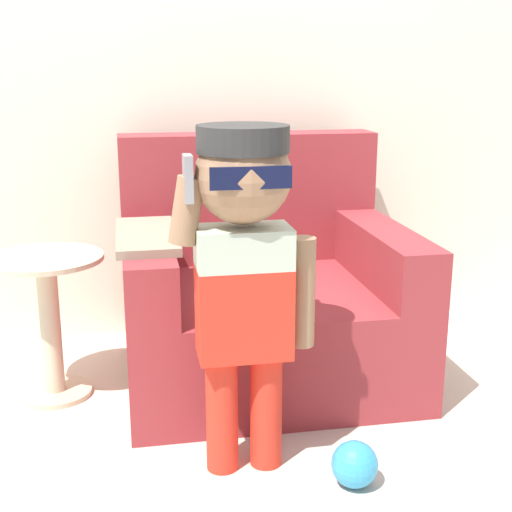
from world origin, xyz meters
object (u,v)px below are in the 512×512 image
(armchair, at_px, (261,295))
(person_child, at_px, (244,248))
(side_table, at_px, (49,313))
(toy_ball, at_px, (355,464))

(armchair, xyz_separation_m, person_child, (-0.19, -0.71, 0.38))
(side_table, bearing_deg, armchair, 6.24)
(person_child, height_order, side_table, person_child)
(toy_ball, bearing_deg, side_table, 139.49)
(person_child, bearing_deg, armchair, 74.94)
(armchair, bearing_deg, side_table, -173.76)
(armchair, distance_m, person_child, 0.83)
(person_child, bearing_deg, toy_ball, -29.53)
(armchair, relative_size, side_table, 2.02)
(person_child, bearing_deg, side_table, 135.21)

